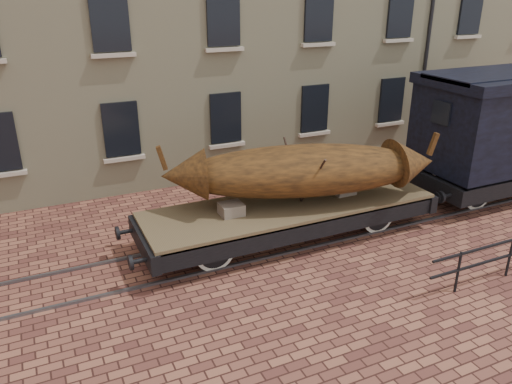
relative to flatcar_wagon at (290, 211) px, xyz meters
name	(u,v)px	position (x,y,z in m)	size (l,w,h in m)	color
ground	(261,244)	(-0.83, 0.00, -0.83)	(90.00, 90.00, 0.00)	#572C25
rail_track	(261,243)	(-0.83, 0.00, -0.80)	(30.00, 1.52, 0.06)	#59595E
flatcar_wagon	(290,211)	(0.00, 0.00, 0.00)	(8.79, 2.38, 1.33)	brown
iron_boat	(302,170)	(0.35, 0.00, 1.09)	(7.29, 3.62, 1.73)	brown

